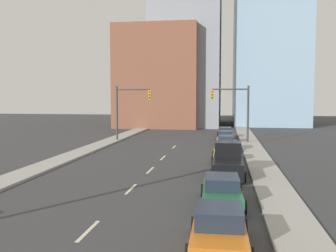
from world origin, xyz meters
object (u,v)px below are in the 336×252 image
object	(u,v)px
sedan_gray	(226,138)
traffic_signal_right	(237,106)
sedan_green	(222,192)
sedan_maroon	(225,133)
pickup_truck_black	(228,163)
sedan_orange	(219,229)
traffic_signal_left	(126,106)
sedan_white	(226,144)
sedan_yellow	(225,154)

from	to	relation	value
sedan_gray	traffic_signal_right	bearing A→B (deg)	23.76
sedan_green	sedan_maroon	xyz separation A→B (m)	(0.11, 29.81, -0.02)
sedan_green	pickup_truck_black	world-z (taller)	pickup_truck_black
sedan_orange	sedan_gray	size ratio (longest dim) A/B	0.93
traffic_signal_left	sedan_orange	world-z (taller)	traffic_signal_left
traffic_signal_right	sedan_white	xyz separation A→B (m)	(-1.22, -6.76, -3.53)
traffic_signal_right	sedan_gray	xyz separation A→B (m)	(-1.28, -0.50, -3.58)
sedan_white	sedan_maroon	xyz separation A→B (m)	(-0.14, 11.60, -0.05)
pickup_truck_black	traffic_signal_left	bearing A→B (deg)	123.42
traffic_signal_left	sedan_yellow	bearing A→B (deg)	-47.48
sedan_orange	sedan_gray	bearing A→B (deg)	88.51
sedan_green	sedan_yellow	size ratio (longest dim) A/B	1.14
sedan_green	sedan_white	xyz separation A→B (m)	(0.25, 18.21, 0.04)
sedan_white	sedan_orange	bearing A→B (deg)	-88.61
traffic_signal_right	pickup_truck_black	xyz separation A→B (m)	(-1.14, -18.22, -3.33)
traffic_signal_left	sedan_gray	xyz separation A→B (m)	(11.72, -0.50, -3.58)
sedan_gray	sedan_maroon	world-z (taller)	sedan_gray
traffic_signal_right	pickup_truck_black	size ratio (longest dim) A/B	1.25
traffic_signal_left	pickup_truck_black	world-z (taller)	traffic_signal_left
sedan_yellow	sedan_white	size ratio (longest dim) A/B	0.92
sedan_gray	pickup_truck_black	bearing A→B (deg)	-87.27
sedan_orange	sedan_yellow	world-z (taller)	sedan_orange
pickup_truck_black	sedan_green	bearing A→B (deg)	-92.46
sedan_maroon	sedan_gray	bearing A→B (deg)	-90.03
sedan_orange	sedan_yellow	bearing A→B (deg)	88.53
sedan_yellow	sedan_white	world-z (taller)	sedan_white
sedan_gray	sedan_green	bearing A→B (deg)	-88.17
sedan_orange	sedan_gray	xyz separation A→B (m)	(0.24, 29.87, -0.04)
sedan_white	sedan_gray	bearing A→B (deg)	92.61
traffic_signal_right	sedan_yellow	world-z (taller)	traffic_signal_right
sedan_green	sedan_maroon	world-z (taller)	sedan_green
sedan_green	traffic_signal_left	bearing A→B (deg)	112.69
traffic_signal_right	sedan_white	size ratio (longest dim) A/B	1.43
sedan_orange	traffic_signal_left	bearing A→B (deg)	109.69
sedan_maroon	traffic_signal_right	bearing A→B (deg)	-75.20
traffic_signal_left	pickup_truck_black	xyz separation A→B (m)	(11.86, -18.22, -3.33)
traffic_signal_left	pickup_truck_black	bearing A→B (deg)	-56.94
pickup_truck_black	sedan_yellow	xyz separation A→B (m)	(-0.24, 5.54, -0.27)
sedan_orange	sedan_white	distance (m)	23.62
sedan_orange	sedan_maroon	distance (m)	35.21
pickup_truck_black	sedan_maroon	world-z (taller)	pickup_truck_black
sedan_yellow	sedan_gray	distance (m)	12.17
traffic_signal_left	sedan_maroon	xyz separation A→B (m)	(11.64, 4.84, -3.59)
traffic_signal_left	sedan_green	size ratio (longest dim) A/B	1.37
traffic_signal_right	sedan_green	size ratio (longest dim) A/B	1.37
traffic_signal_left	sedan_orange	xyz separation A→B (m)	(11.49, -30.37, -3.54)
sedan_green	traffic_signal_right	bearing A→B (deg)	84.53
sedan_orange	pickup_truck_black	distance (m)	12.16
sedan_orange	sedan_yellow	size ratio (longest dim) A/B	1.04
traffic_signal_right	sedan_gray	size ratio (longest dim) A/B	1.39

